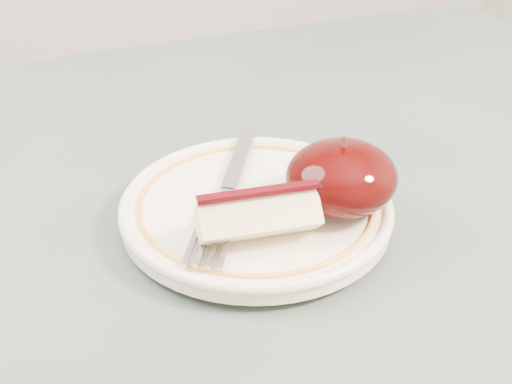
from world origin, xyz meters
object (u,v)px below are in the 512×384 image
object	(u,v)px
table	(308,346)
fork	(228,192)
plate	(256,208)
apple_half	(341,177)

from	to	relation	value
table	fork	bearing A→B (deg)	119.68
table	plate	world-z (taller)	plate
table	plate	bearing A→B (deg)	113.01
table	fork	distance (m)	0.14
plate	apple_half	xyz separation A→B (m)	(0.06, -0.03, 0.03)
plate	apple_half	bearing A→B (deg)	-25.94
apple_half	fork	world-z (taller)	apple_half
plate	fork	world-z (taller)	fork
table	apple_half	distance (m)	0.14
plate	fork	size ratio (longest dim) A/B	1.14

